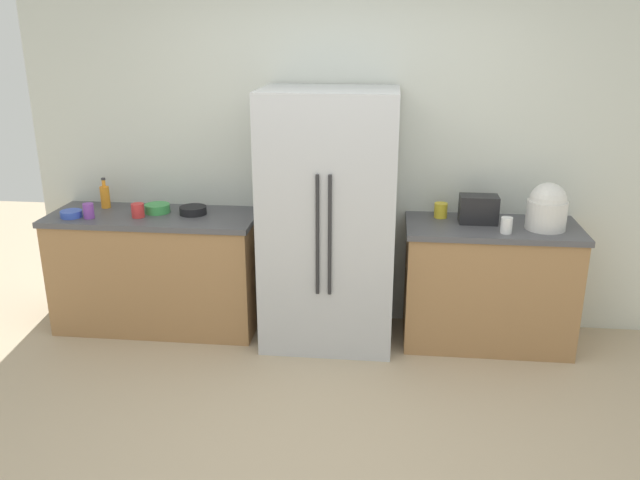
{
  "coord_description": "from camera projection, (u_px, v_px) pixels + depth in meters",
  "views": [
    {
      "loc": [
        0.34,
        -2.88,
        2.2
      ],
      "look_at": [
        -0.03,
        0.43,
        1.08
      ],
      "focal_mm": 35.98,
      "sensor_mm": 36.0,
      "label": 1
    }
  ],
  "objects": [
    {
      "name": "ground_plane",
      "position": [
        316.0,
        455.0,
        3.45
      ],
      "size": [
        9.46,
        9.46,
        0.0
      ],
      "primitive_type": "plane",
      "color": "tan"
    },
    {
      "name": "kitchen_back_panel",
      "position": [
        344.0,
        140.0,
        4.69
      ],
      "size": [
        4.73,
        0.1,
        2.79
      ],
      "primitive_type": "cube",
      "color": "silver",
      "rests_on": "ground_plane"
    },
    {
      "name": "counter_left",
      "position": [
        158.0,
        271.0,
        4.81
      ],
      "size": [
        1.52,
        0.6,
        0.88
      ],
      "color": "#9E7247",
      "rests_on": "ground_plane"
    },
    {
      "name": "counter_right",
      "position": [
        488.0,
        284.0,
        4.56
      ],
      "size": [
        1.19,
        0.6,
        0.88
      ],
      "color": "#9E7247",
      "rests_on": "ground_plane"
    },
    {
      "name": "refrigerator",
      "position": [
        329.0,
        220.0,
        4.47
      ],
      "size": [
        0.92,
        0.7,
        1.8
      ],
      "color": "#B7BABF",
      "rests_on": "ground_plane"
    },
    {
      "name": "toaster",
      "position": [
        478.0,
        209.0,
        4.44
      ],
      "size": [
        0.26,
        0.16,
        0.2
      ],
      "primitive_type": "cube",
      "color": "black",
      "rests_on": "counter_right"
    },
    {
      "name": "rice_cooker",
      "position": [
        547.0,
        208.0,
        4.29
      ],
      "size": [
        0.27,
        0.27,
        0.32
      ],
      "color": "silver",
      "rests_on": "counter_right"
    },
    {
      "name": "bottle_a",
      "position": [
        105.0,
        196.0,
        4.81
      ],
      "size": [
        0.07,
        0.07,
        0.23
      ],
      "color": "orange",
      "rests_on": "counter_left"
    },
    {
      "name": "cup_a",
      "position": [
        441.0,
        210.0,
        4.58
      ],
      "size": [
        0.09,
        0.09,
        0.11
      ],
      "primitive_type": "cylinder",
      "color": "yellow",
      "rests_on": "counter_right"
    },
    {
      "name": "cup_b",
      "position": [
        89.0,
        211.0,
        4.56
      ],
      "size": [
        0.08,
        0.08,
        0.11
      ],
      "primitive_type": "cylinder",
      "color": "purple",
      "rests_on": "counter_left"
    },
    {
      "name": "cup_c",
      "position": [
        506.0,
        225.0,
        4.24
      ],
      "size": [
        0.08,
        0.08,
        0.11
      ],
      "primitive_type": "cylinder",
      "color": "white",
      "rests_on": "counter_right"
    },
    {
      "name": "cup_d",
      "position": [
        138.0,
        210.0,
        4.59
      ],
      "size": [
        0.09,
        0.09,
        0.1
      ],
      "primitive_type": "cylinder",
      "color": "red",
      "rests_on": "counter_left"
    },
    {
      "name": "bowl_a",
      "position": [
        193.0,
        210.0,
        4.67
      ],
      "size": [
        0.2,
        0.2,
        0.06
      ],
      "primitive_type": "cylinder",
      "color": "black",
      "rests_on": "counter_left"
    },
    {
      "name": "bowl_b",
      "position": [
        157.0,
        208.0,
        4.71
      ],
      "size": [
        0.18,
        0.18,
        0.06
      ],
      "primitive_type": "cylinder",
      "color": "green",
      "rests_on": "counter_left"
    },
    {
      "name": "bowl_c",
      "position": [
        71.0,
        214.0,
        4.6
      ],
      "size": [
        0.15,
        0.15,
        0.05
      ],
      "primitive_type": "cylinder",
      "color": "blue",
      "rests_on": "counter_left"
    }
  ]
}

